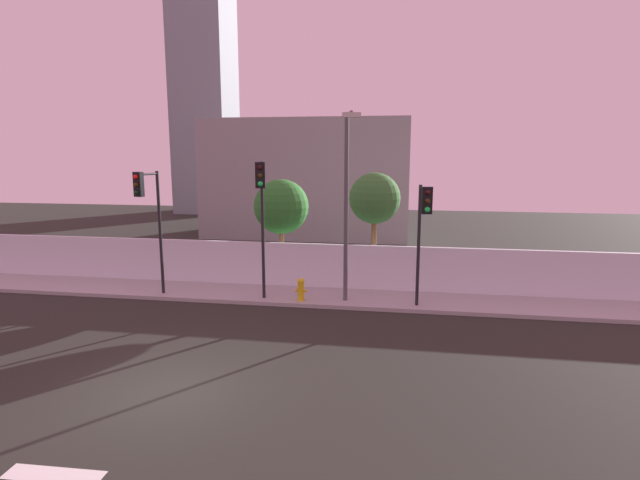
% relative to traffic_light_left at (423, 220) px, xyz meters
% --- Properties ---
extents(ground_plane, '(80.00, 80.00, 0.00)m').
position_rel_traffic_light_left_xyz_m(ground_plane, '(-6.12, -6.94, -3.35)').
color(ground_plane, black).
extents(sidewalk, '(36.00, 2.40, 0.15)m').
position_rel_traffic_light_left_xyz_m(sidewalk, '(-6.12, 1.26, -3.28)').
color(sidewalk, '#9D9D9D').
rests_on(sidewalk, ground).
extents(perimeter_wall, '(36.00, 0.18, 1.80)m').
position_rel_traffic_light_left_xyz_m(perimeter_wall, '(-6.12, 2.55, -2.30)').
color(perimeter_wall, silver).
rests_on(perimeter_wall, sidewalk).
extents(traffic_light_left, '(0.43, 1.34, 4.37)m').
position_rel_traffic_light_left_xyz_m(traffic_light_left, '(0.00, 0.00, 0.00)').
color(traffic_light_left, black).
rests_on(traffic_light_left, sidewalk).
extents(traffic_light_center, '(0.49, 1.23, 4.79)m').
position_rel_traffic_light_left_xyz_m(traffic_light_center, '(-10.10, 0.08, 0.28)').
color(traffic_light_center, black).
rests_on(traffic_light_center, sidewalk).
extents(traffic_light_right, '(0.49, 1.30, 5.16)m').
position_rel_traffic_light_left_xyz_m(traffic_light_right, '(-5.72, 0.07, 0.53)').
color(traffic_light_right, black).
rests_on(traffic_light_right, sidewalk).
extents(street_lamp_curbside, '(0.71, 1.65, 6.84)m').
position_rel_traffic_light_left_xyz_m(street_lamp_curbside, '(-2.70, 0.61, 0.80)').
color(street_lamp_curbside, '#4C4C51').
rests_on(street_lamp_curbside, sidewalk).
extents(fire_hydrant, '(0.44, 0.26, 0.87)m').
position_rel_traffic_light_left_xyz_m(fire_hydrant, '(-4.38, 0.46, -2.74)').
color(fire_hydrant, gold).
rests_on(fire_hydrant, sidewalk).
extents(roadside_tree_leftmost, '(2.38, 2.38, 4.51)m').
position_rel_traffic_light_left_xyz_m(roadside_tree_leftmost, '(-5.89, 3.71, -0.05)').
color(roadside_tree_leftmost, brown).
rests_on(roadside_tree_leftmost, ground).
extents(roadside_tree_midleft, '(2.15, 2.15, 4.82)m').
position_rel_traffic_light_left_xyz_m(roadside_tree_midleft, '(-1.87, 3.71, 0.36)').
color(roadside_tree_midleft, brown).
rests_on(roadside_tree_midleft, ground).
extents(low_building_distant, '(13.59, 6.00, 7.80)m').
position_rel_traffic_light_left_xyz_m(low_building_distant, '(-7.15, 16.55, 0.55)').
color(low_building_distant, gray).
rests_on(low_building_distant, ground).
extents(tower_on_skyline, '(5.04, 5.00, 30.64)m').
position_rel_traffic_light_left_xyz_m(tower_on_skyline, '(-19.19, 28.55, 11.97)').
color(tower_on_skyline, gray).
rests_on(tower_on_skyline, ground).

